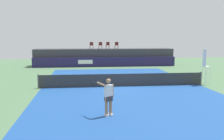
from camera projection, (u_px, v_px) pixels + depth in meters
ground_plane at (117, 80)px, 22.85m from camera, size 48.00×48.00×0.00m
court_inner at (123, 86)px, 19.89m from camera, size 12.00×22.00×0.00m
sponsor_wall at (105, 62)px, 33.12m from camera, size 18.00×0.22×1.20m
spectator_platform at (104, 57)px, 34.83m from camera, size 18.00×2.80×2.20m
spectator_chair_far_left at (92, 45)px, 34.11m from camera, size 0.48×0.48×0.89m
spectator_chair_left at (100, 45)px, 34.26m from camera, size 0.44×0.44×0.89m
spectator_chair_center at (108, 45)px, 34.84m from camera, size 0.47×0.47×0.89m
spectator_chair_right at (117, 45)px, 34.49m from camera, size 0.44×0.44×0.89m
umpire_chair at (205, 64)px, 20.46m from camera, size 0.49×0.49×2.76m
tennis_net at (123, 80)px, 19.83m from camera, size 12.40×0.02×0.95m
net_post_near at (38, 81)px, 19.09m from camera, size 0.10×0.10×1.00m
net_post_far at (201, 78)px, 20.57m from camera, size 0.10×0.10×1.00m
tennis_player at (108, 96)px, 12.24m from camera, size 1.07×1.03×1.77m
tennis_ball at (145, 72)px, 27.53m from camera, size 0.07×0.07×0.07m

